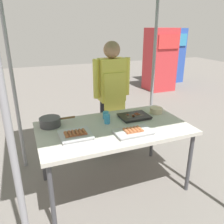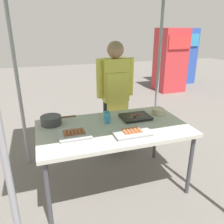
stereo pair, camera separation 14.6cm
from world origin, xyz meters
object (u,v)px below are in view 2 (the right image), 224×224
stall_table (113,131)px  neighbor_stall_right (178,56)px  tray_pork_links (132,132)px  tray_grilled_sausages (74,134)px  neighbor_stall_left (170,60)px  tray_meat_skewers (135,117)px  cooking_wok (51,120)px  vendor_woman (115,91)px  drink_cup_by_wok (107,119)px  condiment_bowl (158,111)px  drink_cup_near_edge (107,115)px

stall_table → neighbor_stall_right: size_ratio=0.94×
tray_pork_links → neighbor_stall_right: (3.47, 4.50, 0.08)m
tray_grilled_sausages → neighbor_stall_left: bearing=47.8°
tray_meat_skewers → cooking_wok: cooking_wok is taller
vendor_woman → stall_table: bearing=69.7°
tray_pork_links → neighbor_stall_left: (2.75, 3.78, 0.09)m
tray_meat_skewers → neighbor_stall_left: size_ratio=0.20×
tray_pork_links → drink_cup_by_wok: size_ratio=3.62×
condiment_bowl → tray_meat_skewers: bearing=-172.3°
stall_table → neighbor_stall_right: neighbor_stall_right is taller
condiment_bowl → stall_table: bearing=-163.7°
drink_cup_by_wok → vendor_woman: (0.30, 0.61, 0.13)m
drink_cup_near_edge → neighbor_stall_left: bearing=49.1°
tray_pork_links → vendor_woman: bearing=81.0°
cooking_wok → drink_cup_near_edge: 0.63m
tray_pork_links → cooking_wok: size_ratio=0.99×
drink_cup_by_wok → neighbor_stall_right: bearing=49.0°
tray_pork_links → drink_cup_by_wok: (-0.15, 0.34, 0.03)m
stall_table → tray_grilled_sausages: tray_grilled_sausages is taller
tray_grilled_sausages → neighbor_stall_right: size_ratio=0.18×
tray_meat_skewers → cooking_wok: size_ratio=0.88×
stall_table → vendor_woman: 0.81m
tray_meat_skewers → stall_table: bearing=-155.7°
tray_pork_links → neighbor_stall_right: 5.68m
tray_grilled_sausages → condiment_bowl: size_ratio=2.02×
condiment_bowl → drink_cup_by_wok: (-0.68, -0.08, 0.02)m
stall_table → tray_pork_links: 0.27m
neighbor_stall_right → tray_pork_links: bearing=-127.6°
vendor_woman → drink_cup_near_edge: bearing=60.7°
tray_pork_links → tray_grilled_sausages: bearing=165.1°
vendor_woman → neighbor_stall_right: neighbor_stall_right is taller
tray_meat_skewers → neighbor_stall_right: neighbor_stall_right is taller
tray_pork_links → neighbor_stall_right: bearing=52.4°
cooking_wok → drink_cup_by_wok: bearing=-15.2°
vendor_woman → neighbor_stall_left: size_ratio=0.93×
tray_grilled_sausages → stall_table: bearing=10.7°
tray_grilled_sausages → condiment_bowl: (1.08, 0.27, 0.01)m
stall_table → neighbor_stall_left: neighbor_stall_left is taller
tray_meat_skewers → neighbor_stall_left: (2.55, 3.41, 0.09)m
stall_table → condiment_bowl: bearing=16.3°
drink_cup_by_wok → tray_grilled_sausages: bearing=-154.4°
tray_pork_links → cooking_wok: bearing=146.1°
neighbor_stall_left → neighbor_stall_right: neighbor_stall_left is taller
tray_pork_links → condiment_bowl: 0.67m
drink_cup_near_edge → vendor_woman: 0.56m
tray_grilled_sausages → tray_meat_skewers: size_ratio=0.91×
drink_cup_near_edge → drink_cup_by_wok: (-0.04, -0.14, 0.01)m
tray_grilled_sausages → neighbor_stall_left: 4.91m
tray_pork_links → condiment_bowl: condiment_bowl is taller
tray_grilled_sausages → tray_meat_skewers: tray_grilled_sausages is taller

